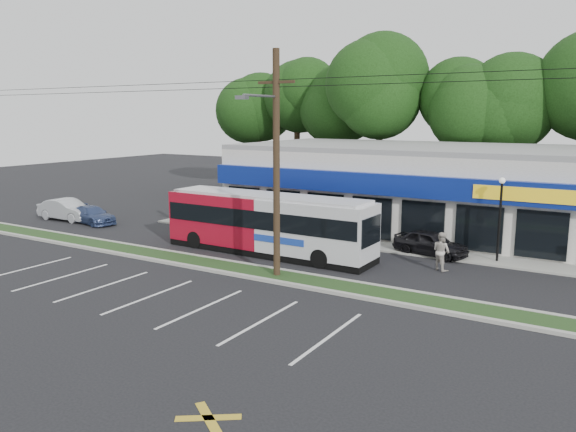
% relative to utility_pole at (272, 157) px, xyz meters
% --- Properties ---
extents(ground, '(120.00, 120.00, 0.00)m').
position_rel_utility_pole_xyz_m(ground, '(-2.83, -0.93, -5.41)').
color(ground, black).
rests_on(ground, ground).
extents(grass_strip, '(40.00, 1.60, 0.12)m').
position_rel_utility_pole_xyz_m(grass_strip, '(-2.83, 0.07, -5.35)').
color(grass_strip, '#203817').
rests_on(grass_strip, ground).
extents(curb_south, '(40.00, 0.25, 0.14)m').
position_rel_utility_pole_xyz_m(curb_south, '(-2.83, -0.78, -5.34)').
color(curb_south, '#9E9E93').
rests_on(curb_south, ground).
extents(curb_north, '(40.00, 0.25, 0.14)m').
position_rel_utility_pole_xyz_m(curb_north, '(-2.83, 0.92, -5.34)').
color(curb_north, '#9E9E93').
rests_on(curb_north, ground).
extents(sidewalk, '(32.00, 2.20, 0.10)m').
position_rel_utility_pole_xyz_m(sidewalk, '(2.17, 8.07, -5.36)').
color(sidewalk, '#9E9E93').
rests_on(sidewalk, ground).
extents(strip_mall, '(25.00, 12.55, 5.30)m').
position_rel_utility_pole_xyz_m(strip_mall, '(2.67, 14.99, -2.76)').
color(strip_mall, beige).
rests_on(strip_mall, ground).
extents(utility_pole, '(50.00, 2.77, 10.00)m').
position_rel_utility_pole_xyz_m(utility_pole, '(0.00, 0.00, 0.00)').
color(utility_pole, black).
rests_on(utility_pole, ground).
extents(lamp_post, '(0.30, 0.30, 4.25)m').
position_rel_utility_pole_xyz_m(lamp_post, '(8.17, 7.87, -2.74)').
color(lamp_post, black).
rests_on(lamp_post, ground).
extents(tree_line, '(46.76, 6.76, 11.83)m').
position_rel_utility_pole_xyz_m(tree_line, '(1.17, 25.07, 3.00)').
color(tree_line, black).
rests_on(tree_line, ground).
extents(metrobus, '(11.79, 2.66, 3.16)m').
position_rel_utility_pole_xyz_m(metrobus, '(-2.60, 3.57, -3.74)').
color(metrobus, maroon).
rests_on(metrobus, ground).
extents(car_dark, '(4.14, 2.33, 1.33)m').
position_rel_utility_pole_xyz_m(car_dark, '(4.89, 7.57, -4.75)').
color(car_dark, black).
rests_on(car_dark, ground).
extents(car_silver, '(4.55, 1.72, 1.48)m').
position_rel_utility_pole_xyz_m(car_silver, '(-19.83, 4.34, -4.67)').
color(car_silver, '#B1B4BA').
rests_on(car_silver, ground).
extents(car_blue, '(4.26, 2.31, 1.17)m').
position_rel_utility_pole_xyz_m(car_blue, '(-17.33, 4.40, -4.83)').
color(car_blue, navy).
rests_on(car_blue, ground).
extents(pedestrian_a, '(0.75, 0.59, 1.81)m').
position_rel_utility_pole_xyz_m(pedestrian_a, '(0.82, 5.77, -4.51)').
color(pedestrian_a, silver).
rests_on(pedestrian_a, ground).
extents(pedestrian_b, '(1.12, 1.04, 1.83)m').
position_rel_utility_pole_xyz_m(pedestrian_b, '(6.17, 5.07, -4.50)').
color(pedestrian_b, '#B5ADA3').
rests_on(pedestrian_b, ground).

